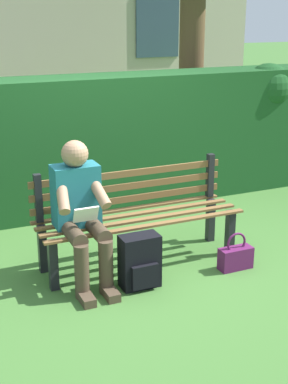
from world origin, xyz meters
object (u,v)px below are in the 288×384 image
object	(u,v)px
backpack	(140,262)
handbag	(236,257)
park_bench	(136,213)
person_seated	(81,210)

from	to	relation	value
backpack	handbag	world-z (taller)	backpack
backpack	park_bench	bearing A→B (deg)	-109.68
person_seated	backpack	xyz separation A→B (m)	(-0.39, 0.31, -0.41)
park_bench	handbag	world-z (taller)	park_bench
person_seated	park_bench	bearing A→B (deg)	-162.37
park_bench	person_seated	xyz separation A→B (m)	(0.56, 0.18, 0.18)
park_bench	handbag	distance (m)	0.96
park_bench	handbag	bearing A→B (deg)	143.45
park_bench	person_seated	distance (m)	0.62
person_seated	handbag	distance (m)	1.43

